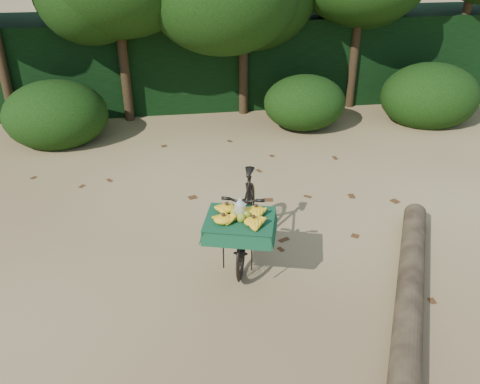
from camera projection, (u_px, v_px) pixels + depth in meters
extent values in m
plane|color=tan|center=(273.00, 271.00, 5.80)|extent=(80.00, 80.00, 0.00)
imported|color=black|center=(246.00, 216.00, 5.90)|extent=(0.90, 1.70, 0.98)
cube|color=black|center=(240.00, 220.00, 5.23)|extent=(0.46, 0.51, 0.02)
cube|color=#154F2C|center=(240.00, 219.00, 5.22)|extent=(0.84, 0.76, 0.01)
ellipsoid|color=olive|center=(246.00, 215.00, 5.19)|extent=(0.09, 0.08, 0.10)
ellipsoid|color=olive|center=(243.00, 212.00, 5.24)|extent=(0.09, 0.08, 0.10)
ellipsoid|color=olive|center=(235.00, 213.00, 5.23)|extent=(0.09, 0.08, 0.10)
ellipsoid|color=olive|center=(234.00, 216.00, 5.17)|extent=(0.09, 0.08, 0.10)
ellipsoid|color=olive|center=(241.00, 218.00, 5.15)|extent=(0.09, 0.08, 0.10)
cylinder|color=#EAE5C6|center=(240.00, 210.00, 5.18)|extent=(0.11, 0.11, 0.15)
cylinder|color=brown|center=(409.00, 307.00, 5.05)|extent=(2.02, 3.56, 0.28)
cube|color=black|center=(213.00, 58.00, 10.85)|extent=(26.00, 1.80, 1.80)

